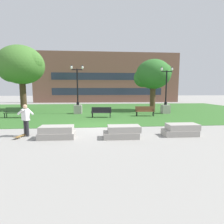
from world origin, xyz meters
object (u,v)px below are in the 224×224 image
concrete_block_left (122,132)px  park_bench_near_left (15,112)px  person_skateboarder (26,118)px  skateboard (21,136)px  lamp_post_right (166,104)px  concrete_block_right (181,130)px  concrete_block_center (57,132)px  park_bench_far_left (101,112)px  park_bench_near_right (145,110)px  lamp_post_left (78,104)px

concrete_block_left → park_bench_near_left: park_bench_near_left is taller
person_skateboarder → skateboard: person_skateboarder is taller
lamp_post_right → person_skateboarder: bearing=-142.7°
park_bench_near_left → concrete_block_right: bearing=-30.9°
concrete_block_right → skateboard: 8.54m
concrete_block_center → park_bench_far_left: bearing=70.3°
concrete_block_left → park_bench_near_left: bearing=139.6°
concrete_block_left → person_skateboarder: bearing=171.4°
park_bench_near_left → park_bench_far_left: same height
park_bench_far_left → skateboard: bearing=-124.1°
park_bench_near_left → concrete_block_left: bearing=-40.4°
skateboard → lamp_post_right: lamp_post_right is taller
skateboard → lamp_post_right: (11.15, 8.56, 0.93)m
park_bench_near_left → park_bench_near_right: size_ratio=1.00×
skateboard → concrete_block_left: bearing=-5.9°
concrete_block_right → skateboard: concrete_block_right is taller
concrete_block_right → person_skateboarder: person_skateboarder is taller
park_bench_far_left → concrete_block_left: bearing=-82.3°
concrete_block_center → concrete_block_left: bearing=-3.3°
park_bench_near_right → park_bench_far_left: 4.19m
concrete_block_center → concrete_block_left: 3.35m
concrete_block_center → park_bench_near_right: size_ratio=0.99×
person_skateboarder → skateboard: size_ratio=1.65×
concrete_block_center → lamp_post_right: lamp_post_right is taller
lamp_post_left → concrete_block_right: bearing=-55.0°
concrete_block_center → lamp_post_left: bearing=89.9°
concrete_block_left → concrete_block_right: (3.26, 0.23, 0.00)m
park_bench_near_left → lamp_post_right: bearing=7.0°
concrete_block_center → park_bench_near_left: bearing=126.4°
concrete_block_right → person_skateboarder: 8.38m
person_skateboarder → park_bench_near_right: (8.29, 6.70, -0.44)m
concrete_block_right → park_bench_near_left: size_ratio=1.02×
concrete_block_center → park_bench_far_left: size_ratio=0.98×
person_skateboarder → park_bench_near_left: (-3.53, 6.57, -0.44)m
park_bench_near_right → park_bench_far_left: (-4.15, -0.53, 0.00)m
person_skateboarder → skateboard: bearing=-131.7°
concrete_block_left → park_bench_near_right: bearing=66.7°
person_skateboarder → park_bench_far_left: (4.14, 6.17, -0.44)m
park_bench_near_left → lamp_post_right: 14.60m
park_bench_far_left → lamp_post_right: size_ratio=0.38×
park_bench_near_left → park_bench_far_left: (7.67, -0.40, 0.00)m
lamp_post_left → lamp_post_right: size_ratio=1.03×
concrete_block_center → concrete_block_right: (6.61, 0.04, 0.00)m
lamp_post_right → concrete_block_left: bearing=-122.8°
concrete_block_left → park_bench_near_left: 11.31m
concrete_block_center → park_bench_near_right: (6.56, 7.27, 0.23)m
concrete_block_right → park_bench_near_right: bearing=90.4°
lamp_post_left → lamp_post_right: 9.22m
concrete_block_right → lamp_post_left: (-6.59, 9.40, 0.73)m
concrete_block_center → park_bench_near_left: size_ratio=0.99×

